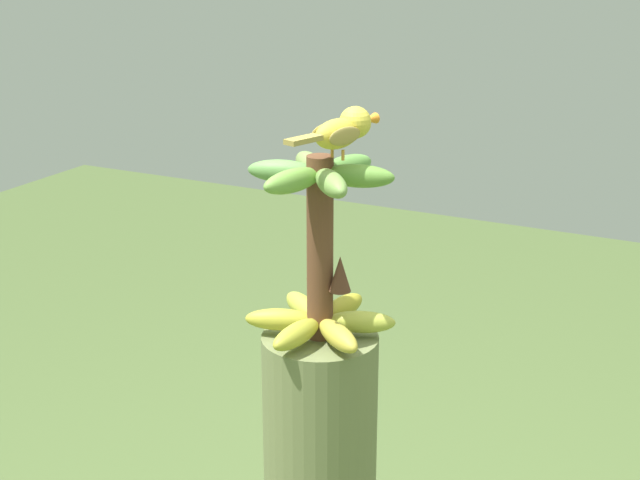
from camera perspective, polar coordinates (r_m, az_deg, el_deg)
The scene contains 2 objects.
banana_bunch at distance 1.53m, azimuth 0.03°, elevation -0.62°, with size 0.25×0.25×0.31m.
perched_bird at distance 1.46m, azimuth 1.45°, elevation 6.72°, with size 0.19×0.08×0.08m.
Camera 1 is at (1.28, 0.65, 1.70)m, focal length 52.79 mm.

